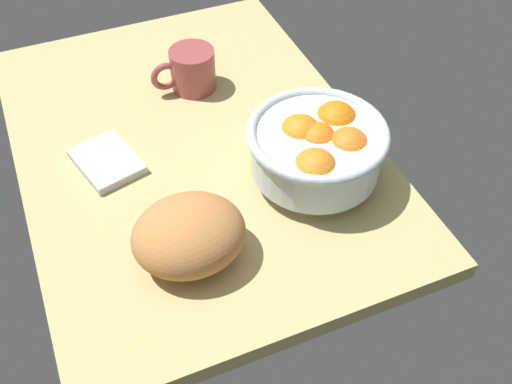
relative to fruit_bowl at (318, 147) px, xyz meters
The scene contains 5 objects.
ground_plane 23.85cm from the fruit_bowl, 136.32° to the right, with size 81.51×58.10×3.00cm, color tan.
fruit_bowl is the anchor object (origin of this frame).
bread_loaf 24.68cm from the fruit_bowl, 73.01° to the right, with size 16.12×13.99×9.41cm, color #C17C44.
napkin_folded 34.99cm from the fruit_bowl, 118.40° to the right, with size 11.76×8.73×1.43cm, color #B8BBC6.
mug 32.63cm from the fruit_bowl, 161.14° to the right, with size 8.34×12.36×7.88cm.
Camera 1 is at (76.59, -20.29, 70.09)cm, focal length 42.83 mm.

